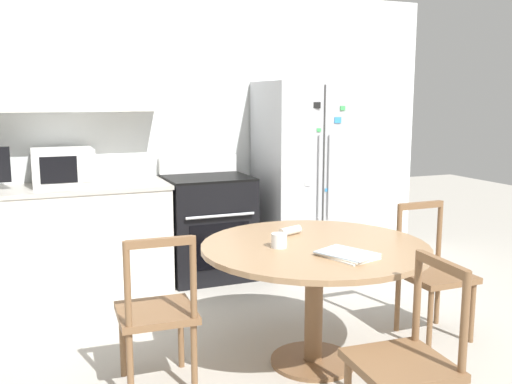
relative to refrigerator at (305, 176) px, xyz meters
The scene contains 12 objects.
back_wall 1.56m from the refrigerator, 164.97° to the left, with size 5.20×0.44×2.60m.
kitchen_counter 2.36m from the refrigerator, behind, with size 1.99×0.64×0.90m.
refrigerator is the anchor object (origin of this frame).
oven_range 1.03m from the refrigerator, behind, with size 0.74×0.68×1.08m.
microwave 2.17m from the refrigerator, behind, with size 0.48×0.39×0.30m.
dining_table 2.07m from the refrigerator, 115.19° to the right, with size 1.36×1.36×0.75m.
dining_chair_left 2.59m from the refrigerator, 135.36° to the right, with size 0.44×0.44×0.90m.
dining_chair_right 1.84m from the refrigerator, 87.65° to the right, with size 0.42×0.42×0.90m.
dining_chair_near 2.98m from the refrigerator, 107.84° to the right, with size 0.45×0.45×0.90m.
candle_glass 2.14m from the refrigerator, 120.76° to the right, with size 0.09×0.09×0.08m.
folded_napkin 1.83m from the refrigerator, 119.78° to the right, with size 0.17×0.11×0.05m.
mail_stack 2.32m from the refrigerator, 111.13° to the right, with size 0.33×0.37×0.02m.
Camera 1 is at (-1.34, -2.56, 1.62)m, focal length 40.00 mm.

